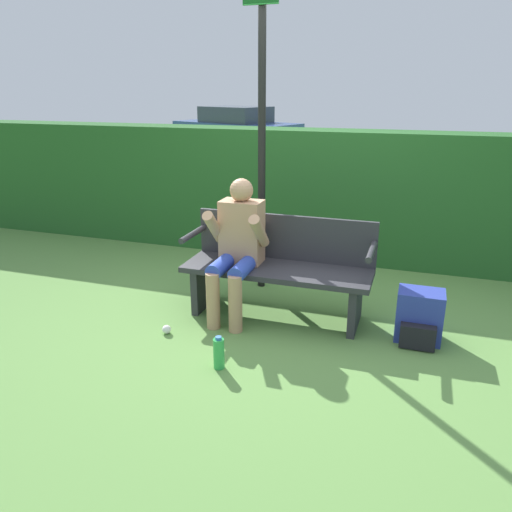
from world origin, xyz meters
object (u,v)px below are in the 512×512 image
Objects in this scene: person_seated at (237,244)px; parked_car at (236,128)px; water_bottle at (219,353)px; park_bench at (279,267)px; signpost at (262,126)px; backpack at (419,318)px.

parked_car is (-4.28, 11.39, -0.01)m from person_seated.
parked_car is at bearing 109.99° from water_bottle.
park_bench reaches higher than water_bottle.
water_bottle is at bearing -78.30° from person_seated.
park_bench is 1.27m from signpost.
signpost is at bearing 96.90° from water_bottle.
parked_car is (-4.46, 12.26, 0.50)m from water_bottle.
park_bench is at bearing -47.03° from parked_car.
signpost is (-1.48, 0.68, 1.33)m from backpack.
water_bottle is 13.06m from parked_car.
park_bench is 1.05m from water_bottle.
person_seated is at bearing 101.70° from water_bottle.
parked_car is at bearing 111.73° from signpost.
backpack is at bearing -42.48° from parked_car.
park_bench is 0.56× the size of signpost.
water_bottle is at bearing -146.54° from backpack.
backpack is 2.11m from signpost.
signpost is at bearing 90.47° from person_seated.
person_seated reaches higher than park_bench.
parked_car reaches higher than water_bottle.
person_seated reaches higher than backpack.
person_seated is at bearing -89.53° from signpost.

